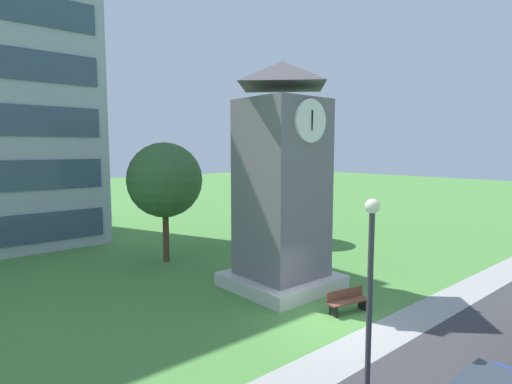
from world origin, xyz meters
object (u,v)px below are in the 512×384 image
at_px(clock_tower, 282,189).
at_px(tree_by_building, 279,180).
at_px(park_bench, 347,301).
at_px(street_lamp, 370,276).
at_px(tree_streetside, 165,180).

bearing_deg(clock_tower, tree_by_building, 47.08).
xyz_separation_m(clock_tower, tree_by_building, (6.80, 7.31, -0.33)).
distance_m(park_bench, tree_by_building, 13.62).
xyz_separation_m(street_lamp, tree_by_building, (11.25, 14.98, 0.95)).
distance_m(clock_tower, tree_by_building, 9.98).
bearing_deg(street_lamp, tree_by_building, 53.11).
distance_m(street_lamp, tree_by_building, 18.76).
relative_size(clock_tower, tree_by_building, 1.63).
height_order(park_bench, tree_streetside, tree_streetside).
height_order(street_lamp, tree_by_building, tree_by_building).
bearing_deg(tree_by_building, tree_streetside, 179.57).
distance_m(clock_tower, park_bench, 5.58).
bearing_deg(street_lamp, park_bench, 41.73).
distance_m(park_bench, street_lamp, 6.45).
distance_m(clock_tower, street_lamp, 8.97).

